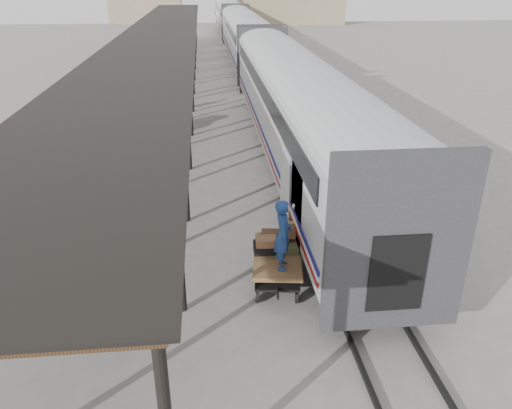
{
  "coord_description": "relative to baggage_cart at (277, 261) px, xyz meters",
  "views": [
    {
      "loc": [
        -0.58,
        -12.38,
        7.64
      ],
      "look_at": [
        0.73,
        0.4,
        1.7
      ],
      "focal_mm": 35.0,
      "sensor_mm": 36.0,
      "label": 1
    }
  ],
  "objects": [
    {
      "name": "ground",
      "position": [
        -1.16,
        0.97,
        -0.65
      ],
      "size": [
        160.0,
        160.0,
        0.0
      ],
      "primitive_type": "plane",
      "color": "slate",
      "rests_on": "ground"
    },
    {
      "name": "train",
      "position": [
        2.03,
        34.77,
        2.04
      ],
      "size": [
        3.45,
        76.01,
        4.01
      ],
      "color": "silver",
      "rests_on": "ground"
    },
    {
      "name": "canopy",
      "position": [
        -4.56,
        24.97,
        3.36
      ],
      "size": [
        4.9,
        64.3,
        4.15
      ],
      "color": "#422B19",
      "rests_on": "ground"
    },
    {
      "name": "rails",
      "position": [
        2.04,
        34.97,
        -0.59
      ],
      "size": [
        1.54,
        150.0,
        0.12
      ],
      "color": "black",
      "rests_on": "ground"
    },
    {
      "name": "building_left",
      "position": [
        -11.16,
        82.97,
        2.35
      ],
      "size": [
        12.0,
        8.0,
        6.0
      ],
      "primitive_type": "cube",
      "color": "tan",
      "rests_on": "ground"
    },
    {
      "name": "baggage_cart",
      "position": [
        0.0,
        0.0,
        0.0
      ],
      "size": [
        1.55,
        2.54,
        0.86
      ],
      "rotation": [
        0.0,
        0.0,
        -0.13
      ],
      "color": "brown",
      "rests_on": "ground"
    },
    {
      "name": "suitcase_stack",
      "position": [
        -0.08,
        0.31,
        0.38
      ],
      "size": [
        1.27,
        0.98,
        0.46
      ],
      "rotation": [
        0.0,
        0.0,
        -0.13
      ],
      "color": "#3D3D3F",
      "rests_on": "baggage_cart"
    },
    {
      "name": "luggage_tug",
      "position": [
        -3.94,
        14.71,
        -0.01
      ],
      "size": [
        1.4,
        1.8,
        1.4
      ],
      "rotation": [
        0.0,
        0.0,
        -0.31
      ],
      "color": "maroon",
      "rests_on": "ground"
    },
    {
      "name": "porter",
      "position": [
        0.04,
        -0.65,
        1.14
      ],
      "size": [
        0.54,
        0.73,
        1.85
      ],
      "primitive_type": "imported",
      "rotation": [
        0.0,
        0.0,
        1.43
      ],
      "color": "navy",
      "rests_on": "baggage_cart"
    },
    {
      "name": "pedestrian",
      "position": [
        -4.08,
        18.78,
        0.26
      ],
      "size": [
        1.11,
        0.57,
        1.81
      ],
      "primitive_type": "imported",
      "rotation": [
        0.0,
        0.0,
        3.01
      ],
      "color": "black",
      "rests_on": "ground"
    }
  ]
}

